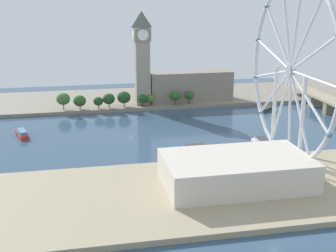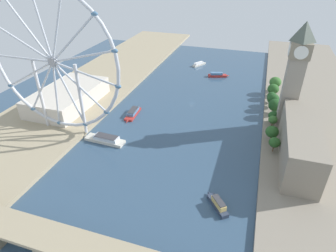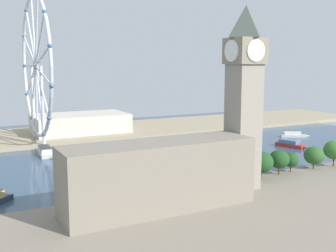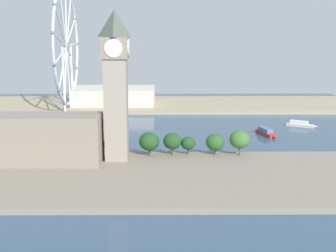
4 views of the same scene
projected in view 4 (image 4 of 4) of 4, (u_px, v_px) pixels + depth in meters
ground_plane at (157, 132)px, 354.15m from camera, size 395.42×395.42×0.00m
riverbank_left at (154, 178)px, 243.66m from camera, size 90.00×520.00×3.00m
riverbank_right at (159, 105)px, 464.02m from camera, size 90.00×520.00×3.00m
clock_tower at (116, 84)px, 262.91m from camera, size 15.60×15.60×83.18m
parliament_block at (30, 139)px, 261.62m from camera, size 22.00×77.95×27.16m
tree_row_embankment at (164, 142)px, 278.78m from camera, size 13.34×122.94×14.86m
ferris_wheel at (66, 47)px, 424.11m from camera, size 107.61×3.20×109.52m
riverside_hall at (114, 96)px, 458.17m from camera, size 44.84×77.44×15.68m
tour_boat_0 at (266, 132)px, 342.45m from camera, size 25.14×11.83×5.20m
tour_boat_1 at (112, 117)px, 397.84m from camera, size 8.76×29.36×4.81m
tour_boat_2 at (57, 117)px, 400.40m from camera, size 37.60×10.21×5.40m
tour_boat_3 at (300, 124)px, 371.60m from camera, size 15.03×23.11×4.56m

